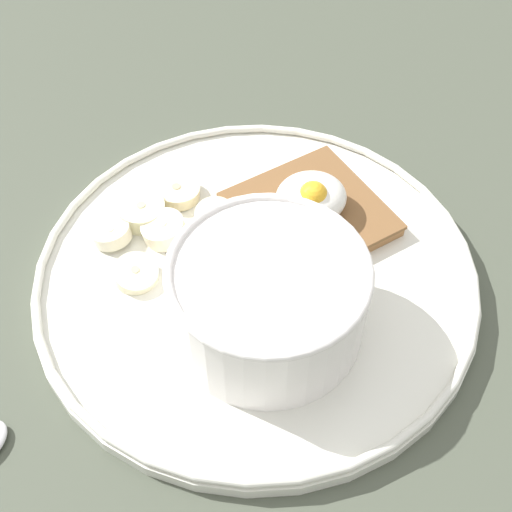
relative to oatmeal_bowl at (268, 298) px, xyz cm
name	(u,v)px	position (x,y,z in cm)	size (l,w,h in cm)	color
ground_plane	(256,291)	(-0.81, -4.28, -5.13)	(120.00, 120.00, 2.00)	#464B3E
plate	(256,276)	(-0.81, -4.28, -3.33)	(30.74, 30.74, 1.60)	silver
oatmeal_bowl	(268,298)	(0.00, 0.00, 0.00)	(12.56, 12.56, 6.22)	white
toast_slice	(310,214)	(-6.32, -7.73, -2.53)	(11.75, 11.75, 1.05)	brown
poached_egg	(311,197)	(-6.30, -7.66, -0.74)	(5.13, 4.79, 3.05)	white
banana_slice_front	(164,230)	(4.17, -9.82, -2.36)	(4.11, 4.00, 1.77)	#FAEBC7
banana_slice_left	(112,234)	(7.75, -10.83, -2.50)	(3.81, 3.87, 1.53)	#F0E6C5
banana_slice_back	(177,191)	(2.15, -13.42, -2.58)	(4.16, 4.10, 1.23)	beige
banana_slice_right	(215,218)	(0.36, -9.62, -2.34)	(4.03, 4.11, 1.80)	beige
banana_slice_inner	(136,273)	(7.01, -6.82, -2.56)	(3.84, 3.91, 1.42)	beige
banana_slice_outer	(142,212)	(5.17, -12.13, -2.43)	(3.56, 3.55, 1.46)	beige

